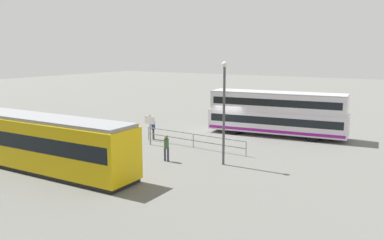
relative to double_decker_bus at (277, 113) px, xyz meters
The scene contains 8 objects.
ground_plane 4.65m from the double_decker_bus, 25.70° to the left, with size 160.00×160.00×0.00m, color slate.
double_decker_bus is the anchor object (origin of this frame).
tram_yellow 19.17m from the double_decker_bus, 64.01° to the left, with size 12.79×2.75×3.36m.
pedestrian_near_railing 10.63m from the double_decker_bus, 39.64° to the left, with size 0.45×0.45×1.72m.
pedestrian_crossing 12.16m from the double_decker_bus, 73.70° to the left, with size 0.39×0.39×1.79m.
pedestrian_railing 8.49m from the double_decker_bus, 62.75° to the left, with size 9.03×0.69×1.08m.
info_sign 11.11m from the double_decker_bus, 49.71° to the left, with size 1.02×0.18×2.37m.
street_lamp 10.57m from the double_decker_bus, 91.06° to the left, with size 0.36×0.36×6.60m.
Camera 1 is at (-15.35, 30.97, 7.29)m, focal length 37.53 mm.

